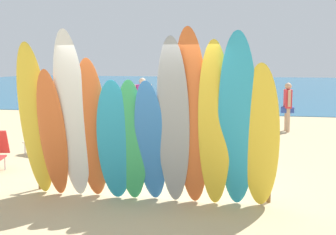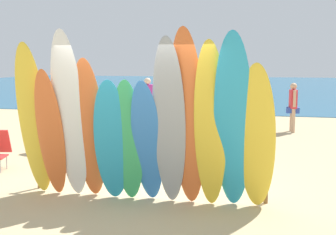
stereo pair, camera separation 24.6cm
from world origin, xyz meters
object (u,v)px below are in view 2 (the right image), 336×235
(surfboard_yellow_0, at_px, (34,120))
(surfboard_teal_10, at_px, (233,123))
(surfboard_green_5, at_px, (128,141))
(surfboard_yellow_11, at_px, (257,138))
(surfboard_teal_4, at_px, (111,141))
(beachgoer_near_rack, at_px, (148,99))
(surfboard_blue_6, at_px, (147,142))
(surfboard_yellow_9, at_px, (210,126))
(distant_boat, at_px, (179,101))
(surfboard_orange_8, at_px, (188,119))
(surfboard_white_2, at_px, (69,116))
(surfboard_grey_7, at_px, (169,123))
(surfboard_rack, at_px, (146,160))
(surfboard_orange_3, at_px, (89,129))
(beachgoer_by_water, at_px, (293,104))
(surfboard_orange_1, at_px, (51,134))
(beach_chair_blue, at_px, (45,135))

(surfboard_yellow_0, relative_size, surfboard_teal_10, 0.94)
(surfboard_green_5, bearing_deg, surfboard_yellow_11, -5.43)
(surfboard_teal_4, distance_m, surfboard_teal_10, 1.97)
(surfboard_teal_10, xyz_separation_m, beachgoer_near_rack, (-3.53, 8.13, -0.39))
(surfboard_blue_6, distance_m, surfboard_yellow_9, 1.06)
(distant_boat, bearing_deg, surfboard_orange_8, -78.15)
(surfboard_white_2, height_order, surfboard_green_5, surfboard_white_2)
(surfboard_grey_7, height_order, surfboard_orange_8, surfboard_orange_8)
(surfboard_rack, distance_m, surfboard_yellow_11, 1.96)
(surfboard_orange_8, relative_size, surfboard_yellow_11, 1.21)
(surfboard_blue_6, height_order, surfboard_orange_8, surfboard_orange_8)
(surfboard_orange_8, bearing_deg, surfboard_green_5, -178.02)
(surfboard_orange_3, distance_m, beachgoer_by_water, 8.73)
(surfboard_orange_8, distance_m, surfboard_yellow_11, 1.08)
(surfboard_rack, height_order, surfboard_orange_8, surfboard_orange_8)
(surfboard_white_2, distance_m, surfboard_orange_3, 0.38)
(beachgoer_by_water, height_order, beachgoer_near_rack, beachgoer_near_rack)
(surfboard_white_2, height_order, distant_boat, surfboard_white_2)
(surfboard_blue_6, bearing_deg, surfboard_white_2, -174.64)
(surfboard_yellow_9, relative_size, beachgoer_near_rack, 1.58)
(surfboard_orange_8, bearing_deg, surfboard_rack, 154.98)
(surfboard_yellow_0, height_order, surfboard_white_2, surfboard_white_2)
(surfboard_yellow_11, xyz_separation_m, beachgoer_near_rack, (-3.88, 8.08, -0.17))
(surfboard_green_5, xyz_separation_m, surfboard_grey_7, (0.69, -0.09, 0.32))
(surfboard_rack, height_order, surfboard_grey_7, surfboard_grey_7)
(surfboard_green_5, height_order, surfboard_yellow_11, surfboard_yellow_11)
(surfboard_teal_10, bearing_deg, surfboard_orange_8, 174.47)
(beachgoer_near_rack, xyz_separation_m, distant_boat, (-0.50, 7.79, -0.79))
(surfboard_orange_1, height_order, beach_chair_blue, surfboard_orange_1)
(surfboard_yellow_9, height_order, surfboard_teal_10, surfboard_teal_10)
(surfboard_yellow_11, relative_size, beachgoer_by_water, 1.50)
(surfboard_green_5, bearing_deg, beachgoer_near_rack, 99.64)
(surfboard_teal_10, bearing_deg, beachgoer_by_water, 81.26)
(surfboard_orange_3, bearing_deg, beachgoer_by_water, 62.40)
(surfboard_orange_1, xyz_separation_m, surfboard_green_5, (1.32, 0.05, -0.08))
(surfboard_grey_7, height_order, surfboard_yellow_9, surfboard_grey_7)
(surfboard_white_2, bearing_deg, surfboard_orange_1, 176.03)
(surfboard_rack, relative_size, surfboard_yellow_11, 1.76)
(surfboard_orange_8, bearing_deg, surfboard_grey_7, -167.84)
(beachgoer_by_water, bearing_deg, surfboard_yellow_0, -36.87)
(surfboard_orange_1, relative_size, surfboard_yellow_9, 0.83)
(surfboard_orange_3, bearing_deg, surfboard_white_2, -169.58)
(surfboard_orange_1, distance_m, beachgoer_by_water, 9.06)
(distant_boat, bearing_deg, beachgoer_by_water, -56.16)
(beachgoer_by_water, bearing_deg, surfboard_grey_7, -22.58)
(beach_chair_blue, bearing_deg, surfboard_yellow_0, -44.73)
(surfboard_teal_4, xyz_separation_m, surfboard_yellow_9, (1.60, -0.06, 0.30))
(surfboard_teal_4, distance_m, beachgoer_near_rack, 8.19)
(surfboard_orange_1, height_order, surfboard_white_2, surfboard_white_2)
(surfboard_orange_3, xyz_separation_m, surfboard_yellow_9, (1.98, -0.10, 0.13))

